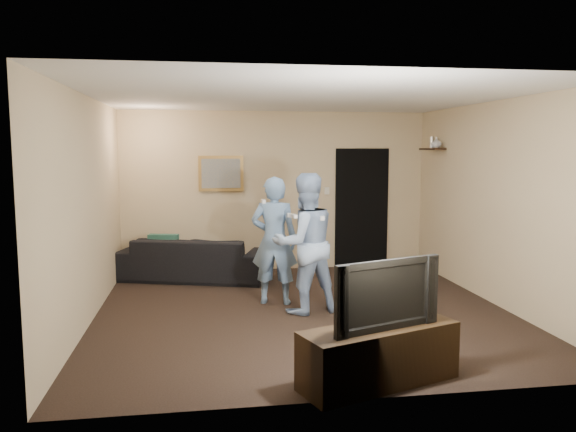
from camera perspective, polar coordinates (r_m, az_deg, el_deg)
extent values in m
plane|color=black|center=(7.03, 1.53, -9.62)|extent=(5.00, 5.00, 0.00)
cube|color=silver|center=(6.77, 1.60, 12.00)|extent=(5.00, 5.00, 0.04)
cube|color=#C9B186|center=(9.24, -1.21, 2.53)|extent=(5.00, 0.04, 2.60)
cube|color=#C9B186|center=(4.36, 7.47, -2.30)|extent=(5.00, 0.04, 2.60)
cube|color=#C9B186|center=(6.79, -19.66, 0.60)|extent=(0.04, 5.00, 2.60)
cube|color=#C9B186|center=(7.63, 20.37, 1.21)|extent=(0.04, 5.00, 2.60)
imported|color=black|center=(8.75, -9.52, -4.24)|extent=(2.38, 1.48, 0.65)
cube|color=#17463C|center=(8.74, -12.52, -3.29)|extent=(0.47, 0.25, 0.45)
cube|color=olive|center=(9.12, -6.83, 4.32)|extent=(0.72, 0.05, 0.57)
cube|color=slate|center=(9.09, -6.82, 4.31)|extent=(0.62, 0.01, 0.47)
cube|color=black|center=(9.53, 7.49, 0.80)|extent=(0.90, 0.06, 2.00)
cube|color=silver|center=(9.36, 3.97, 2.57)|extent=(0.08, 0.02, 0.12)
cube|color=black|center=(9.17, 14.45, 6.60)|extent=(0.20, 0.60, 0.03)
imported|color=silver|center=(9.04, 14.84, 7.22)|extent=(0.20, 0.20, 0.17)
cylinder|color=silver|center=(9.20, 14.39, 7.26)|extent=(0.06, 0.06, 0.18)
cube|color=black|center=(4.96, 9.24, -13.79)|extent=(1.47, 0.89, 0.50)
imported|color=black|center=(4.79, 9.37, -7.67)|extent=(1.01, 0.47, 0.59)
imported|color=#698DB7|center=(7.21, -1.41, -2.50)|extent=(0.68, 0.54, 1.64)
cube|color=white|center=(6.90, -2.50, 1.50)|extent=(0.04, 0.14, 0.04)
cube|color=white|center=(6.96, 0.12, 0.09)|extent=(0.05, 0.09, 0.05)
imported|color=#94B0D8|center=(6.81, 1.72, -2.80)|extent=(0.96, 0.83, 1.70)
cube|color=white|center=(6.51, 0.70, -0.01)|extent=(0.04, 0.14, 0.04)
cube|color=white|center=(6.58, 3.45, -0.21)|extent=(0.05, 0.09, 0.05)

